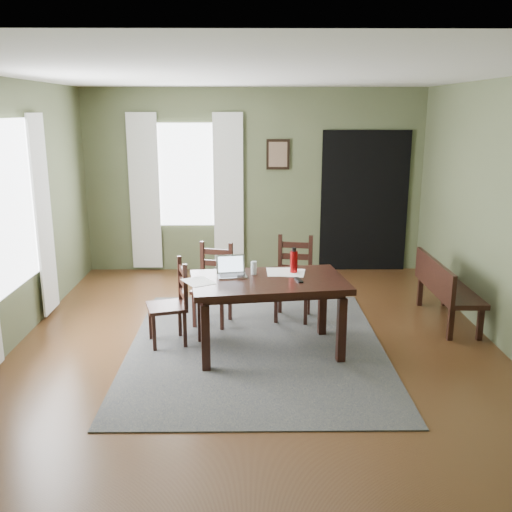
{
  "coord_description": "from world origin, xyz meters",
  "views": [
    {
      "loc": [
        -0.06,
        -5.46,
        2.38
      ],
      "look_at": [
        0.0,
        0.3,
        0.9
      ],
      "focal_mm": 40.0,
      "sensor_mm": 36.0,
      "label": 1
    }
  ],
  "objects_px": {
    "chair_end": "(171,304)",
    "chair_back_left": "(213,285)",
    "chair_back_right": "(294,279)",
    "water_bottle": "(294,261)",
    "laptop": "(231,270)",
    "bench": "(444,285)",
    "dining_table": "(269,288)"
  },
  "relations": [
    {
      "from": "chair_end",
      "to": "chair_back_left",
      "type": "height_order",
      "value": "chair_back_left"
    },
    {
      "from": "chair_back_right",
      "to": "water_bottle",
      "type": "bearing_deg",
      "value": -83.52
    },
    {
      "from": "laptop",
      "to": "water_bottle",
      "type": "height_order",
      "value": "water_bottle"
    },
    {
      "from": "chair_back_right",
      "to": "bench",
      "type": "height_order",
      "value": "chair_back_right"
    },
    {
      "from": "chair_end",
      "to": "water_bottle",
      "type": "height_order",
      "value": "water_bottle"
    },
    {
      "from": "chair_back_left",
      "to": "laptop",
      "type": "bearing_deg",
      "value": -57.14
    },
    {
      "from": "chair_end",
      "to": "chair_back_right",
      "type": "distance_m",
      "value": 1.52
    },
    {
      "from": "dining_table",
      "to": "laptop",
      "type": "xyz_separation_m",
      "value": [
        -0.37,
        0.14,
        0.14
      ]
    },
    {
      "from": "chair_back_right",
      "to": "water_bottle",
      "type": "xyz_separation_m",
      "value": [
        -0.06,
        -0.73,
        0.41
      ]
    },
    {
      "from": "dining_table",
      "to": "laptop",
      "type": "bearing_deg",
      "value": 151.59
    },
    {
      "from": "chair_back_right",
      "to": "water_bottle",
      "type": "height_order",
      "value": "water_bottle"
    },
    {
      "from": "chair_back_right",
      "to": "laptop",
      "type": "height_order",
      "value": "chair_back_right"
    },
    {
      "from": "chair_end",
      "to": "laptop",
      "type": "bearing_deg",
      "value": 66.72
    },
    {
      "from": "laptop",
      "to": "water_bottle",
      "type": "relative_size",
      "value": 1.23
    },
    {
      "from": "chair_back_left",
      "to": "chair_back_right",
      "type": "bearing_deg",
      "value": 23.72
    },
    {
      "from": "chair_end",
      "to": "bench",
      "type": "relative_size",
      "value": 0.68
    },
    {
      "from": "dining_table",
      "to": "chair_end",
      "type": "relative_size",
      "value": 1.83
    },
    {
      "from": "chair_back_left",
      "to": "chair_back_right",
      "type": "relative_size",
      "value": 0.95
    },
    {
      "from": "chair_back_left",
      "to": "bench",
      "type": "bearing_deg",
      "value": 14.58
    },
    {
      "from": "chair_back_right",
      "to": "chair_back_left",
      "type": "bearing_deg",
      "value": -159.49
    },
    {
      "from": "dining_table",
      "to": "chair_end",
      "type": "bearing_deg",
      "value": 159.91
    },
    {
      "from": "chair_end",
      "to": "water_bottle",
      "type": "distance_m",
      "value": 1.34
    },
    {
      "from": "dining_table",
      "to": "chair_end",
      "type": "distance_m",
      "value": 1.05
    },
    {
      "from": "dining_table",
      "to": "chair_back_right",
      "type": "relative_size",
      "value": 1.69
    },
    {
      "from": "chair_end",
      "to": "laptop",
      "type": "distance_m",
      "value": 0.74
    },
    {
      "from": "dining_table",
      "to": "chair_back_left",
      "type": "distance_m",
      "value": 1.03
    },
    {
      "from": "chair_back_right",
      "to": "laptop",
      "type": "relative_size",
      "value": 2.97
    },
    {
      "from": "bench",
      "to": "water_bottle",
      "type": "relative_size",
      "value": 4.98
    },
    {
      "from": "laptop",
      "to": "bench",
      "type": "bearing_deg",
      "value": 6.73
    },
    {
      "from": "chair_back_left",
      "to": "laptop",
      "type": "distance_m",
      "value": 0.8
    },
    {
      "from": "chair_back_right",
      "to": "laptop",
      "type": "bearing_deg",
      "value": -118.93
    },
    {
      "from": "water_bottle",
      "to": "bench",
      "type": "bearing_deg",
      "value": 18.49
    }
  ]
}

